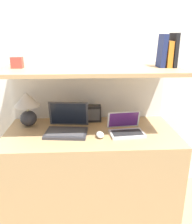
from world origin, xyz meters
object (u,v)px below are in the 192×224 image
(laptop_small, at_px, (126,129))
(shelf_gadget, at_px, (17,63))
(table_lamp, at_px, (27,106))
(laptop_large, at_px, (67,127))
(book_orange, at_px, (168,54))
(book_navy, at_px, (162,51))
(router_box, at_px, (93,113))
(book_black, at_px, (173,50))
(computer_mouse, at_px, (100,135))

(laptop_small, xyz_separation_m, shelf_gadget, (-0.82, 0.12, 0.51))
(table_lamp, bearing_deg, laptop_large, -26.08)
(book_orange, xyz_separation_m, book_navy, (-0.05, 0.00, 0.02))
(laptop_large, bearing_deg, table_lamp, 153.92)
(shelf_gadget, bearing_deg, router_box, 16.57)
(laptop_large, xyz_separation_m, book_black, (0.82, 0.07, 0.58))
(table_lamp, height_order, router_box, table_lamp)
(laptop_large, distance_m, book_navy, 0.94)
(laptop_large, height_order, laptop_small, laptop_large)
(laptop_large, distance_m, laptop_small, 0.47)
(book_black, xyz_separation_m, book_navy, (-0.09, 0.00, -0.00))
(laptop_large, relative_size, book_navy, 1.42)
(router_box, bearing_deg, shelf_gadget, -163.43)
(table_lamp, bearing_deg, computer_mouse, -25.14)
(table_lamp, distance_m, laptop_large, 0.39)
(laptop_large, distance_m, book_black, 1.01)
(computer_mouse, bearing_deg, laptop_large, 156.12)
(book_navy, bearing_deg, book_black, -0.00)
(computer_mouse, xyz_separation_m, router_box, (-0.04, 0.36, 0.05))
(laptop_large, bearing_deg, book_orange, 5.30)
(book_black, bearing_deg, laptop_small, -161.50)
(book_black, height_order, shelf_gadget, book_black)
(table_lamp, xyz_separation_m, laptop_large, (0.33, -0.16, -0.13))
(computer_mouse, bearing_deg, shelf_gadget, 163.11)
(laptop_large, height_order, router_box, laptop_large)
(laptop_small, xyz_separation_m, computer_mouse, (-0.21, -0.06, -0.01))
(computer_mouse, xyz_separation_m, book_black, (0.57, 0.19, 0.60))
(book_black, relative_size, book_orange, 1.29)
(table_lamp, distance_m, book_orange, 1.20)
(laptop_small, relative_size, router_box, 1.98)
(laptop_large, height_order, computer_mouse, laptop_large)
(table_lamp, height_order, book_orange, book_orange)
(table_lamp, bearing_deg, laptop_small, -14.89)
(laptop_small, height_order, computer_mouse, laptop_small)
(router_box, distance_m, book_orange, 0.79)
(computer_mouse, distance_m, shelf_gadget, 0.82)
(router_box, height_order, shelf_gadget, shelf_gadget)
(router_box, relative_size, shelf_gadget, 1.70)
(laptop_small, distance_m, book_black, 0.70)
(book_orange, bearing_deg, laptop_small, -159.40)
(router_box, bearing_deg, computer_mouse, -84.39)
(laptop_small, height_order, router_box, laptop_small)
(book_orange, bearing_deg, computer_mouse, -160.75)
(laptop_small, bearing_deg, laptop_large, 174.02)
(router_box, bearing_deg, table_lamp, -171.68)
(laptop_large, relative_size, computer_mouse, 3.43)
(laptop_large, height_order, book_orange, book_orange)
(laptop_large, bearing_deg, laptop_small, -5.98)
(computer_mouse, height_order, router_box, router_box)
(computer_mouse, bearing_deg, book_black, 18.00)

